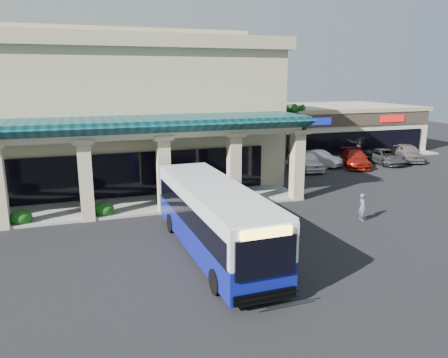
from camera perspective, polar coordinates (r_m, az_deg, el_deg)
name	(u,v)px	position (r m, az deg, el deg)	size (l,w,h in m)	color
ground	(241,235)	(23.17, 2.24, -7.34)	(110.00, 110.00, 0.00)	black
main_building	(71,109)	(36.29, -19.31, 8.62)	(30.80, 14.80, 11.35)	#BEAF87
arcade	(76,167)	(27.52, -18.82, 1.44)	(30.00, 6.20, 5.70)	#093238
strip_mall	(312,127)	(51.54, 11.41, 6.65)	(22.50, 12.50, 4.90)	beige
palm_0	(291,138)	(35.58, 8.71, 5.27)	(2.40, 2.40, 6.60)	#114012
palm_1	(285,138)	(38.73, 7.96, 5.34)	(2.40, 2.40, 5.80)	#114012
broadleaf_tree	(243,137)	(42.51, 2.47, 5.48)	(2.60, 2.60, 4.81)	#12440F
transit_bus	(214,220)	(20.41, -1.35, -5.35)	(2.73, 11.71, 3.27)	#0E1790
pedestrian	(362,207)	(26.40, 17.62, -3.52)	(0.59, 0.39, 1.62)	#4B505E
car_silver	(305,161)	(39.56, 10.59, 2.38)	(1.98, 4.92, 1.68)	white
car_white	(319,158)	(41.69, 12.35, 2.67)	(1.50, 4.31, 1.42)	silver
car_red	(355,159)	(42.08, 16.75, 2.57)	(2.11, 5.20, 1.51)	maroon
car_gray	(385,156)	(44.46, 20.28, 2.77)	(2.30, 4.99, 1.39)	#3B3C41
car_extra	(408,153)	(46.69, 22.87, 3.20)	(1.98, 4.93, 1.68)	slate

